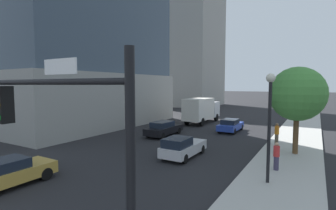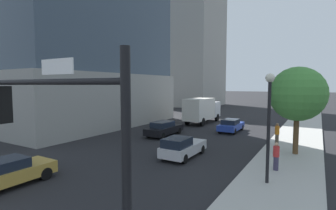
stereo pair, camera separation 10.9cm
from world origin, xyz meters
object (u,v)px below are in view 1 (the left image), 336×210
at_px(street_lamp, 270,111).
at_px(car_blue, 230,125).
at_px(car_black, 164,128).
at_px(pedestrian_red_shirt, 276,156).
at_px(car_silver, 182,147).
at_px(pedestrian_orange_shirt, 277,134).
at_px(box_truck, 201,109).
at_px(construction_building, 185,34).
at_px(car_gold, 9,173).
at_px(street_tree, 297,94).
at_px(traffic_light_pole, 60,129).

xyz_separation_m(street_lamp, car_blue, (-5.89, 13.43, -3.03)).
height_order(car_black, pedestrian_red_shirt, pedestrian_red_shirt).
relative_size(car_blue, car_black, 0.90).
bearing_deg(car_silver, pedestrian_orange_shirt, 51.73).
bearing_deg(box_truck, pedestrian_red_shirt, -54.00).
xyz_separation_m(construction_building, box_truck, (15.54, -25.99, -15.47)).
relative_size(construction_building, car_gold, 9.54).
bearing_deg(street_tree, box_truck, 137.40).
xyz_separation_m(street_tree, box_truck, (-11.69, 10.75, -2.52)).
height_order(car_gold, box_truck, box_truck).
distance_m(traffic_light_pole, box_truck, 27.84).
bearing_deg(car_blue, traffic_light_pole, -83.25).
bearing_deg(box_truck, pedestrian_orange_shirt, -40.20).
bearing_deg(construction_building, traffic_light_pole, -66.17).
relative_size(street_lamp, box_truck, 0.73).
bearing_deg(street_lamp, box_truck, 122.14).
distance_m(car_black, pedestrian_orange_shirt, 10.23).
bearing_deg(pedestrian_red_shirt, box_truck, 126.00).
bearing_deg(street_lamp, pedestrian_orange_shirt, 94.71).
xyz_separation_m(car_black, pedestrian_red_shirt, (11.02, -5.75, 0.25)).
height_order(car_blue, pedestrian_red_shirt, pedestrian_red_shirt).
bearing_deg(street_lamp, car_silver, 159.47).
height_order(street_tree, box_truck, street_tree).
height_order(car_silver, box_truck, box_truck).
bearing_deg(pedestrian_orange_shirt, car_gold, -123.62).
xyz_separation_m(box_truck, pedestrian_red_shirt, (11.02, -15.17, -0.87)).
bearing_deg(car_blue, car_gold, -104.10).
bearing_deg(traffic_light_pole, pedestrian_orange_shirt, 82.18).
bearing_deg(street_tree, car_black, 173.50).
xyz_separation_m(car_gold, car_blue, (5.03, 20.01, -0.01)).
height_order(car_blue, car_black, car_black).
distance_m(street_tree, car_blue, 10.20).
height_order(car_silver, pedestrian_orange_shirt, pedestrian_orange_shirt).
xyz_separation_m(car_black, car_silver, (5.03, -5.75, 0.01)).
xyz_separation_m(street_lamp, pedestrian_red_shirt, (0.10, 2.21, -2.75)).
xyz_separation_m(street_tree, pedestrian_orange_shirt, (-1.49, 2.13, -3.28)).
distance_m(street_lamp, box_truck, 20.61).
relative_size(car_gold, pedestrian_red_shirt, 2.57).
bearing_deg(street_tree, traffic_light_pole, -104.01).
bearing_deg(pedestrian_red_shirt, traffic_light_pole, -106.03).
bearing_deg(construction_building, car_silver, -63.45).
relative_size(construction_building, traffic_light_pole, 6.61).
height_order(construction_building, car_silver, construction_building).
bearing_deg(street_lamp, traffic_light_pole, -109.01).
height_order(traffic_light_pole, car_black, traffic_light_pole).
bearing_deg(street_lamp, construction_building, 121.39).
bearing_deg(pedestrian_red_shirt, car_gold, -141.43).
relative_size(construction_building, pedestrian_orange_shirt, 21.94).
relative_size(traffic_light_pole, street_lamp, 1.10).
relative_size(construction_building, street_tree, 6.41).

